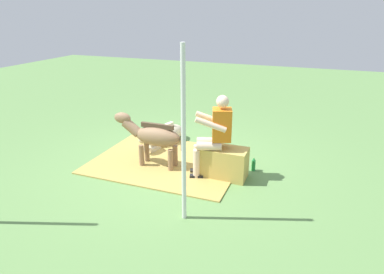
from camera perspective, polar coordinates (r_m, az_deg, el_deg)
The scene contains 8 objects.
ground_plane at distance 6.30m, azimuth -2.54°, elevation -4.38°, with size 24.00×24.00×0.00m, color #608C4C.
hay_patch at distance 6.37m, azimuth -4.12°, elevation -3.98°, with size 2.63×2.08×0.02m, color tan.
hay_bale at distance 5.74m, azimuth 5.24°, elevation -4.24°, with size 0.77×0.42×0.51m, color tan.
person_seated at distance 5.55m, azimuth 3.71°, elevation 0.74°, with size 0.72×0.55×1.39m.
pony_standing at distance 6.02m, azimuth -6.47°, elevation 0.16°, with size 1.35×0.32×0.93m.
pony_lying at distance 7.13m, azimuth -4.41°, elevation 0.30°, with size 0.58×1.36×0.42m.
soda_bottle at distance 6.07m, azimuth 10.14°, elevation -4.46°, with size 0.07×0.07×0.25m.
tent_pole_left at distance 4.25m, azimuth -1.40°, elevation -0.18°, with size 0.06×0.06×2.30m, color silver.
Camera 1 is at (-2.30, 5.22, 2.66)m, focal length 32.22 mm.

